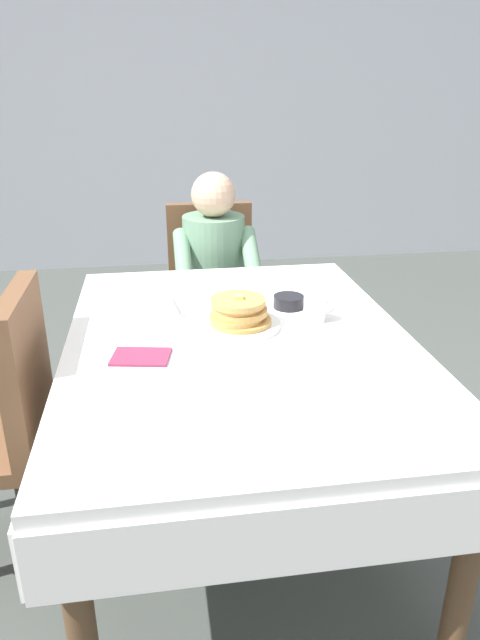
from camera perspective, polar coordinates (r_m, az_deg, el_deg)
ground_plane at (r=2.24m, az=-0.02°, el=-19.27°), size 14.00×14.00×0.00m
back_wall at (r=5.06m, az=-6.31°, el=23.55°), size 12.00×0.16×3.20m
dining_table_main at (r=1.87m, az=-0.03°, el=-4.26°), size 1.12×1.52×0.74m
chair_diner at (r=3.00m, az=-2.79°, el=3.68°), size 0.44×0.45×0.93m
diner_person at (r=2.81m, az=-2.51°, el=5.35°), size 0.40×0.43×1.12m
chair_left_side at (r=1.99m, az=-22.85°, el=-8.55°), size 0.45×0.44×0.93m
plate_breakfast at (r=1.92m, az=-0.13°, el=-0.45°), size 0.28×0.28×0.02m
breakfast_stack at (r=1.89m, az=-0.13°, el=0.88°), size 0.20×0.20×0.10m
cup_coffee at (r=1.97m, az=7.52°, el=1.08°), size 0.11×0.08×0.08m
bowl_butter at (r=2.08m, az=4.86°, el=1.84°), size 0.11×0.11×0.04m
syrup_pitcher at (r=2.00m, az=-6.78°, el=1.37°), size 0.08×0.08×0.07m
fork_left_of_plate at (r=1.88m, az=-5.77°, el=-1.17°), size 0.02×0.18×0.00m
knife_right_of_plate at (r=1.93m, az=5.53°, el=-0.49°), size 0.02×0.20×0.00m
spoon_near_edge at (r=1.64m, az=2.84°, el=-4.75°), size 0.15×0.02×0.00m
napkin_folded at (r=1.73m, az=-9.86°, el=-3.63°), size 0.19×0.15×0.01m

